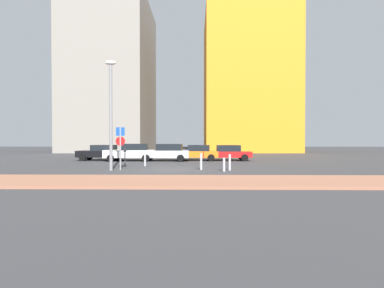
{
  "coord_description": "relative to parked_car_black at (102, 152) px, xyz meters",
  "views": [
    {
      "loc": [
        1.71,
        -18.35,
        1.98
      ],
      "look_at": [
        1.39,
        2.49,
        1.65
      ],
      "focal_mm": 26.09,
      "sensor_mm": 36.0,
      "label": 1
    }
  ],
  "objects": [
    {
      "name": "street_lamp",
      "position": [
        3.51,
        -8.72,
        3.37
      ],
      "size": [
        0.7,
        0.36,
        7.03
      ],
      "color": "gray",
      "rests_on": "ground"
    },
    {
      "name": "parked_car_white",
      "position": [
        2.91,
        -0.69,
        0.06
      ],
      "size": [
        4.64,
        2.15,
        1.6
      ],
      "color": "white",
      "rests_on": "ground"
    },
    {
      "name": "sidewalk_brick",
      "position": [
        7.26,
        -13.7,
        -0.69
      ],
      "size": [
        40.0,
        3.53,
        0.14
      ],
      "primitive_type": "cube",
      "color": "#9E664C",
      "rests_on": "ground"
    },
    {
      "name": "traffic_bollard_near",
      "position": [
        5.13,
        -5.69,
        -0.21
      ],
      "size": [
        0.14,
        0.14,
        1.1
      ],
      "primitive_type": "cylinder",
      "color": "#B7B7BC",
      "rests_on": "ground"
    },
    {
      "name": "parked_car_black",
      "position": [
        0.0,
        0.0,
        0.0
      ],
      "size": [
        4.46,
        1.94,
        1.47
      ],
      "color": "black",
      "rests_on": "ground"
    },
    {
      "name": "parked_car_red",
      "position": [
        11.9,
        -0.08,
        -0.01
      ],
      "size": [
        4.53,
        1.91,
        1.47
      ],
      "color": "red",
      "rests_on": "ground"
    },
    {
      "name": "traffic_bollard_mid",
      "position": [
        11.12,
        -8.53,
        -0.24
      ],
      "size": [
        0.15,
        0.15,
        1.04
      ],
      "primitive_type": "cylinder",
      "color": "#B7B7BC",
      "rests_on": "ground"
    },
    {
      "name": "building_colorful_midrise",
      "position": [
        17.58,
        21.12,
        10.56
      ],
      "size": [
        14.25,
        14.0,
        22.64
      ],
      "primitive_type": "cube",
      "color": "orange",
      "rests_on": "ground"
    },
    {
      "name": "parked_car_silver",
      "position": [
        6.17,
        -0.7,
        0.05
      ],
      "size": [
        4.61,
        2.1,
        1.58
      ],
      "color": "#B7BABF",
      "rests_on": "ground"
    },
    {
      "name": "parking_sign_post",
      "position": [
        4.03,
        -8.41,
        1.0
      ],
      "size": [
        0.59,
        0.14,
        2.81
      ],
      "color": "gray",
      "rests_on": "ground"
    },
    {
      "name": "ground_plane",
      "position": [
        7.26,
        -8.09,
        -0.76
      ],
      "size": [
        120.0,
        120.0,
        0.0
      ],
      "primitive_type": "plane",
      "color": "#38383A"
    },
    {
      "name": "building_under_construction",
      "position": [
        -5.46,
        21.38,
        11.83
      ],
      "size": [
        12.72,
        15.98,
        25.18
      ],
      "primitive_type": "cube",
      "color": "gray",
      "rests_on": "ground"
    },
    {
      "name": "parking_meter",
      "position": [
        3.74,
        -6.12,
        0.12
      ],
      "size": [
        0.18,
        0.14,
        1.36
      ],
      "color": "#4C4C51",
      "rests_on": "ground"
    },
    {
      "name": "parked_car_orange",
      "position": [
        9.06,
        -0.04,
        -0.01
      ],
      "size": [
        4.24,
        2.14,
        1.47
      ],
      "color": "orange",
      "rests_on": "ground"
    },
    {
      "name": "traffic_bollard_far",
      "position": [
        10.69,
        -9.17,
        -0.33
      ],
      "size": [
        0.16,
        0.16,
        0.86
      ],
      "primitive_type": "cylinder",
      "color": "#B7B7BC",
      "rests_on": "ground"
    },
    {
      "name": "traffic_bollard_edge",
      "position": [
        9.29,
        -8.25,
        -0.22
      ],
      "size": [
        0.15,
        0.15,
        1.08
      ],
      "primitive_type": "cylinder",
      "color": "#B7B7BC",
      "rests_on": "ground"
    }
  ]
}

